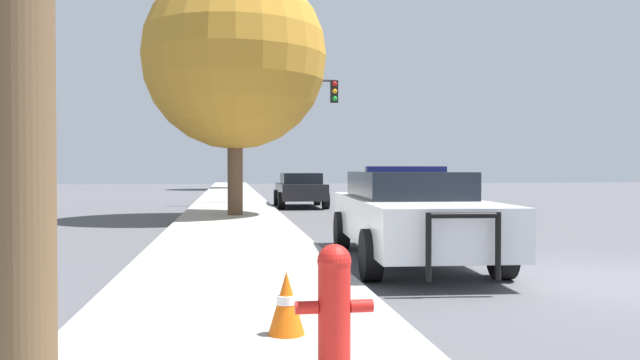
# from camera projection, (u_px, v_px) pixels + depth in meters

# --- Properties ---
(ground_plane) EXTENTS (110.00, 110.00, 0.00)m
(ground_plane) POSITION_uv_depth(u_px,v_px,m) (622.00, 281.00, 8.29)
(ground_plane) COLOR #4F4F54
(sidewalk_left) EXTENTS (3.00, 110.00, 0.13)m
(sidewalk_left) POSITION_uv_depth(u_px,v_px,m) (235.00, 287.00, 7.56)
(sidewalk_left) COLOR #A3A099
(sidewalk_left) RESTS_ON ground_plane
(police_car) EXTENTS (2.28, 5.52, 1.54)m
(police_car) POSITION_uv_depth(u_px,v_px,m) (409.00, 213.00, 10.03)
(police_car) COLOR white
(police_car) RESTS_ON ground_plane
(fire_hydrant) EXTENTS (0.54, 0.23, 0.85)m
(fire_hydrant) POSITION_uv_depth(u_px,v_px,m) (334.00, 302.00, 4.25)
(fire_hydrant) COLOR red
(fire_hydrant) RESTS_ON sidewalk_left
(traffic_light) EXTENTS (4.35, 0.35, 5.12)m
(traffic_light) POSITION_uv_depth(u_px,v_px,m) (276.00, 112.00, 25.10)
(traffic_light) COLOR #424247
(traffic_light) RESTS_ON sidewalk_left
(car_background_midblock) EXTENTS (1.92, 4.09, 1.33)m
(car_background_midblock) POSITION_uv_depth(u_px,v_px,m) (300.00, 189.00, 24.21)
(car_background_midblock) COLOR black
(car_background_midblock) RESTS_ON ground_plane
(tree_sidewalk_far) EXTENTS (4.67, 4.67, 7.80)m
(tree_sidewalk_far) POSITION_uv_depth(u_px,v_px,m) (239.00, 112.00, 44.54)
(tree_sidewalk_far) COLOR brown
(tree_sidewalk_far) RESTS_ON sidewalk_left
(tree_sidewalk_near) EXTENTS (5.42, 5.42, 7.36)m
(tree_sidewalk_near) POSITION_uv_depth(u_px,v_px,m) (235.00, 58.00, 18.36)
(tree_sidewalk_near) COLOR brown
(tree_sidewalk_near) RESTS_ON sidewalk_left
(traffic_cone) EXTENTS (0.30, 0.30, 0.52)m
(traffic_cone) POSITION_uv_depth(u_px,v_px,m) (286.00, 303.00, 5.14)
(traffic_cone) COLOR orange
(traffic_cone) RESTS_ON sidewalk_left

